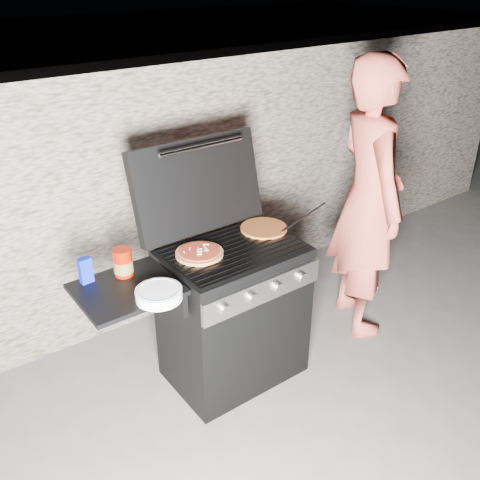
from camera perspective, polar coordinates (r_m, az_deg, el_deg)
ground at (r=3.59m, az=-0.66°, el=-13.74°), size 50.00×50.00×0.00m
stone_wall at (r=3.89m, az=-9.84°, el=4.97°), size 8.00×0.35×1.80m
gas_grill at (r=3.20m, az=-4.39°, el=-9.36°), size 1.34×0.79×0.91m
pizza_topped at (r=3.00m, az=-4.36°, el=-1.34°), size 0.33×0.33×0.03m
pizza_plain at (r=3.28m, az=2.55°, el=1.27°), size 0.37×0.37×0.02m
sauce_jar at (r=2.86m, az=-12.38°, el=-2.32°), size 0.10×0.10×0.15m
blue_carton at (r=2.85m, az=-16.14°, el=-3.14°), size 0.07×0.04×0.14m
plate_stack at (r=2.66m, az=-8.65°, el=-5.73°), size 0.28×0.28×0.05m
person at (r=3.67m, az=13.51°, el=4.11°), size 0.70×0.82×1.91m
tongs at (r=3.36m, az=6.76°, el=2.35°), size 0.41×0.06×0.08m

